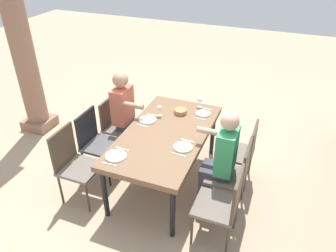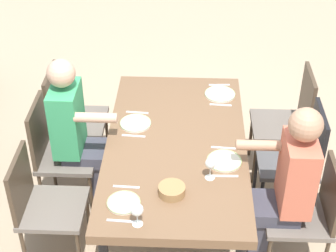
# 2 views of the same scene
# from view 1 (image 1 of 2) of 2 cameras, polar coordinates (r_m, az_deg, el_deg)

# --- Properties ---
(ground_plane) EXTENTS (16.00, 16.00, 0.00)m
(ground_plane) POSITION_cam_1_polar(r_m,az_deg,el_deg) (4.51, -0.44, -9.38)
(ground_plane) COLOR tan
(dining_table) EXTENTS (1.82, 0.99, 0.77)m
(dining_table) POSITION_cam_1_polar(r_m,az_deg,el_deg) (4.09, -0.48, -1.95)
(dining_table) COLOR brown
(dining_table) RESTS_ON ground
(chair_west_north) EXTENTS (0.44, 0.44, 0.96)m
(chair_west_north) POSITION_cam_1_polar(r_m,az_deg,el_deg) (4.10, -16.14, -5.92)
(chair_west_north) COLOR #6A6158
(chair_west_north) RESTS_ON ground
(chair_west_south) EXTENTS (0.44, 0.44, 0.93)m
(chair_west_south) POSITION_cam_1_polar(r_m,az_deg,el_deg) (3.50, 9.71, -13.04)
(chair_west_south) COLOR #6A6158
(chair_west_south) RESTS_ON ground
(chair_mid_north) EXTENTS (0.44, 0.44, 0.93)m
(chair_mid_north) POSITION_cam_1_polar(r_m,az_deg,el_deg) (4.42, -12.42, -2.38)
(chair_mid_north) COLOR #4F4F50
(chair_mid_north) RESTS_ON ground
(chair_mid_south) EXTENTS (0.44, 0.44, 0.94)m
(chair_mid_south) POSITION_cam_1_polar(r_m,az_deg,el_deg) (3.86, 11.39, -8.00)
(chair_mid_south) COLOR #6A6158
(chair_mid_south) RESTS_ON ground
(chair_east_north) EXTENTS (0.44, 0.44, 0.86)m
(chair_east_north) POSITION_cam_1_polar(r_m,az_deg,el_deg) (4.82, -8.94, 0.51)
(chair_east_north) COLOR #6A6158
(chair_east_north) RESTS_ON ground
(chair_east_south) EXTENTS (0.44, 0.44, 0.87)m
(chair_east_south) POSITION_cam_1_polar(r_m,az_deg,el_deg) (4.31, 12.74, -4.05)
(chair_east_south) COLOR #6A6158
(chair_east_south) RESTS_ON ground
(diner_woman_green) EXTENTS (0.34, 0.50, 1.31)m
(diner_woman_green) POSITION_cam_1_polar(r_m,az_deg,el_deg) (4.63, -7.15, 2.23)
(diner_woman_green) COLOR #3F3F4C
(diner_woman_green) RESTS_ON ground
(diner_man_white) EXTENTS (0.35, 0.49, 1.31)m
(diner_man_white) POSITION_cam_1_polar(r_m,az_deg,el_deg) (3.78, 9.04, -5.59)
(diner_man_white) COLOR #3F3F4C
(diner_man_white) RESTS_ON ground
(stone_column_centre) EXTENTS (0.44, 0.44, 2.89)m
(stone_column_centre) POSITION_cam_1_polar(r_m,az_deg,el_deg) (5.48, -24.14, 12.67)
(stone_column_centre) COLOR #936B56
(stone_column_centre) RESTS_ON ground
(plate_0) EXTENTS (0.24, 0.24, 0.02)m
(plate_0) POSITION_cam_1_polar(r_m,az_deg,el_deg) (3.70, -9.05, -5.14)
(plate_0) COLOR white
(plate_0) RESTS_ON dining_table
(fork_0) EXTENTS (0.03, 0.17, 0.01)m
(fork_0) POSITION_cam_1_polar(r_m,az_deg,el_deg) (3.60, -10.21, -6.53)
(fork_0) COLOR silver
(fork_0) RESTS_ON dining_table
(spoon_0) EXTENTS (0.03, 0.17, 0.01)m
(spoon_0) POSITION_cam_1_polar(r_m,az_deg,el_deg) (3.80, -7.94, -3.96)
(spoon_0) COLOR silver
(spoon_0) RESTS_ON dining_table
(plate_1) EXTENTS (0.23, 0.23, 0.02)m
(plate_1) POSITION_cam_1_polar(r_m,az_deg,el_deg) (3.79, 2.62, -3.65)
(plate_1) COLOR white
(plate_1) RESTS_ON dining_table
(fork_1) EXTENTS (0.03, 0.17, 0.01)m
(fork_1) POSITION_cam_1_polar(r_m,az_deg,el_deg) (3.68, 1.84, -4.99)
(fork_1) COLOR silver
(fork_1) RESTS_ON dining_table
(spoon_1) EXTENTS (0.03, 0.17, 0.01)m
(spoon_1) POSITION_cam_1_polar(r_m,az_deg,el_deg) (3.91, 3.34, -2.53)
(spoon_1) COLOR silver
(spoon_1) RESTS_ON dining_table
(plate_2) EXTENTS (0.24, 0.24, 0.02)m
(plate_2) POSITION_cam_1_polar(r_m,az_deg,el_deg) (4.31, -3.58, 1.10)
(plate_2) COLOR silver
(plate_2) RESTS_ON dining_table
(wine_glass_2) EXTENTS (0.07, 0.07, 0.16)m
(wine_glass_2) POSITION_cam_1_polar(r_m,az_deg,el_deg) (4.36, -1.51, 3.13)
(wine_glass_2) COLOR white
(wine_glass_2) RESTS_ON dining_table
(fork_2) EXTENTS (0.03, 0.17, 0.01)m
(fork_2) POSITION_cam_1_polar(r_m,az_deg,el_deg) (4.20, -4.43, 0.06)
(fork_2) COLOR silver
(fork_2) RESTS_ON dining_table
(spoon_2) EXTENTS (0.02, 0.17, 0.01)m
(spoon_2) POSITION_cam_1_polar(r_m,az_deg,el_deg) (4.43, -2.78, 1.96)
(spoon_2) COLOR silver
(spoon_2) RESTS_ON dining_table
(plate_3) EXTENTS (0.21, 0.21, 0.02)m
(plate_3) POSITION_cam_1_polar(r_m,az_deg,el_deg) (4.48, 6.11, 2.22)
(plate_3) COLOR silver
(plate_3) RESTS_ON dining_table
(wine_glass_3) EXTENTS (0.08, 0.08, 0.16)m
(wine_glass_3) POSITION_cam_1_polar(r_m,az_deg,el_deg) (4.60, 5.58, 4.54)
(wine_glass_3) COLOR white
(wine_glass_3) RESTS_ON dining_table
(fork_3) EXTENTS (0.02, 0.17, 0.01)m
(fork_3) POSITION_cam_1_polar(r_m,az_deg,el_deg) (4.36, 5.56, 1.25)
(fork_3) COLOR silver
(fork_3) RESTS_ON dining_table
(spoon_3) EXTENTS (0.03, 0.17, 0.01)m
(spoon_3) POSITION_cam_1_polar(r_m,az_deg,el_deg) (4.61, 6.63, 3.01)
(spoon_3) COLOR silver
(spoon_3) RESTS_ON dining_table
(bread_basket) EXTENTS (0.17, 0.17, 0.06)m
(bread_basket) POSITION_cam_1_polar(r_m,az_deg,el_deg) (4.46, 2.18, 2.55)
(bread_basket) COLOR #9E7547
(bread_basket) RESTS_ON dining_table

